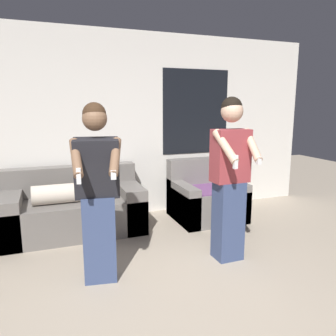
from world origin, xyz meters
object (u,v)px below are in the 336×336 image
(armchair, at_px, (206,198))
(person_right, at_px, (230,178))
(couch, at_px, (73,209))
(person_left, at_px, (98,193))

(armchair, height_order, person_right, person_right)
(couch, height_order, armchair, armchair)
(armchair, bearing_deg, person_right, -106.44)
(couch, distance_m, person_left, 1.46)
(couch, xyz_separation_m, armchair, (1.88, -0.11, -0.01))
(person_left, height_order, person_right, person_right)
(couch, height_order, person_left, person_left)
(armchair, xyz_separation_m, person_left, (-1.75, -1.23, 0.56))
(couch, relative_size, person_left, 1.06)
(couch, xyz_separation_m, person_right, (1.51, -1.38, 0.59))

